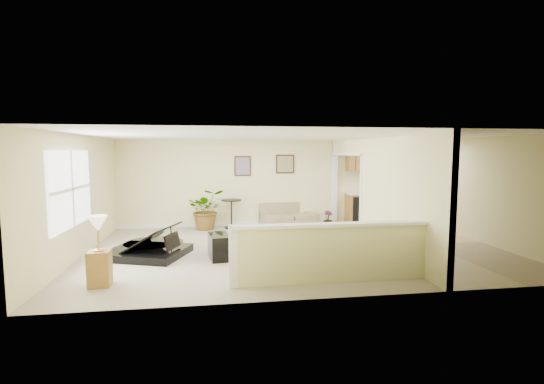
{
  "coord_description": "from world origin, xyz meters",
  "views": [
    {
      "loc": [
        -1.8,
        -8.43,
        2.14
      ],
      "look_at": [
        -0.47,
        0.4,
        1.24
      ],
      "focal_mm": 26.0,
      "sensor_mm": 36.0,
      "label": 1
    }
  ],
  "objects": [
    {
      "name": "kitchen_vinyl",
      "position": [
        3.15,
        0.0,
        0.0
      ],
      "size": [
        2.7,
        6.0,
        0.01
      ],
      "primitive_type": "cube",
      "color": "tan",
      "rests_on": "floor"
    },
    {
      "name": "loveseat",
      "position": [
        0.37,
        2.7,
        0.33
      ],
      "size": [
        1.77,
        1.27,
        0.88
      ],
      "rotation": [
        0.0,
        0.0,
        0.27
      ],
      "color": "#978560",
      "rests_on": "floor"
    },
    {
      "name": "pony_half_wall",
      "position": [
        0.08,
        -2.3,
        0.52
      ],
      "size": [
        3.42,
        0.22,
        1.0
      ],
      "color": "beige",
      "rests_on": "floor"
    },
    {
      "name": "wall_mirror",
      "position": [
        0.3,
        2.97,
        1.8
      ],
      "size": [
        0.55,
        0.04,
        0.55
      ],
      "color": "#3E2216",
      "rests_on": "back_wall"
    },
    {
      "name": "wall_art_left",
      "position": [
        -0.95,
        2.97,
        1.75
      ],
      "size": [
        0.48,
        0.04,
        0.58
      ],
      "color": "#3E2216",
      "rests_on": "back_wall"
    },
    {
      "name": "floor",
      "position": [
        0.0,
        0.0,
        0.0
      ],
      "size": [
        9.0,
        9.0,
        0.0
      ],
      "primitive_type": "plane",
      "color": "tan",
      "rests_on": "ground"
    },
    {
      "name": "front_wall",
      "position": [
        0.0,
        -3.0,
        1.25
      ],
      "size": [
        9.0,
        0.04,
        2.5
      ],
      "primitive_type": "cube",
      "color": "beige",
      "rests_on": "floor"
    },
    {
      "name": "back_wall",
      "position": [
        0.0,
        3.0,
        1.25
      ],
      "size": [
        9.0,
        0.04,
        2.5
      ],
      "primitive_type": "cube",
      "color": "beige",
      "rests_on": "floor"
    },
    {
      "name": "piano",
      "position": [
        -3.22,
        -0.01,
        0.6
      ],
      "size": [
        2.11,
        2.09,
        1.43
      ],
      "rotation": [
        0.0,
        0.0,
        -0.35
      ],
      "color": "black",
      "rests_on": "floor"
    },
    {
      "name": "kitchen_cabinets",
      "position": [
        3.19,
        2.73,
        0.87
      ],
      "size": [
        2.36,
        0.65,
        2.33
      ],
      "color": "olive",
      "rests_on": "floor"
    },
    {
      "name": "accent_table",
      "position": [
        -1.3,
        2.65,
        0.52
      ],
      "size": [
        0.56,
        0.56,
        0.82
      ],
      "color": "black",
      "rests_on": "floor"
    },
    {
      "name": "lamp_stand",
      "position": [
        -3.62,
        -1.93,
        0.48
      ],
      "size": [
        0.35,
        0.35,
        1.14
      ],
      "color": "olive",
      "rests_on": "floor"
    },
    {
      "name": "right_wall",
      "position": [
        4.5,
        0.0,
        1.25
      ],
      "size": [
        0.04,
        6.0,
        2.5
      ],
      "primitive_type": "cube",
      "color": "beige",
      "rests_on": "floor"
    },
    {
      "name": "small_plant",
      "position": [
        1.45,
        2.38,
        0.2
      ],
      "size": [
        0.3,
        0.3,
        0.48
      ],
      "color": "black",
      "rests_on": "floor"
    },
    {
      "name": "ceiling",
      "position": [
        0.0,
        0.0,
        2.5
      ],
      "size": [
        9.0,
        6.0,
        0.04
      ],
      "primitive_type": "cube",
      "color": "white",
      "rests_on": "back_wall"
    },
    {
      "name": "left_wall",
      "position": [
        -4.5,
        0.0,
        1.25
      ],
      "size": [
        0.04,
        6.0,
        2.5
      ],
      "primitive_type": "cube",
      "color": "beige",
      "rests_on": "floor"
    },
    {
      "name": "left_window",
      "position": [
        -4.49,
        -0.5,
        1.45
      ],
      "size": [
        0.05,
        2.15,
        1.45
      ],
      "primitive_type": "cube",
      "color": "white",
      "rests_on": "left_wall"
    },
    {
      "name": "interior_partition",
      "position": [
        1.8,
        0.25,
        1.22
      ],
      "size": [
        0.18,
        5.99,
        2.5
      ],
      "color": "beige",
      "rests_on": "floor"
    },
    {
      "name": "palm_plant",
      "position": [
        -1.99,
        2.59,
        0.56
      ],
      "size": [
        1.14,
        1.03,
        1.13
      ],
      "color": "black",
      "rests_on": "floor"
    },
    {
      "name": "piano_bench",
      "position": [
        -1.7,
        -0.54,
        0.25
      ],
      "size": [
        0.47,
        0.79,
        0.5
      ],
      "primitive_type": "cube",
      "rotation": [
        0.0,
        0.0,
        0.13
      ],
      "color": "black",
      "rests_on": "floor"
    }
  ]
}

